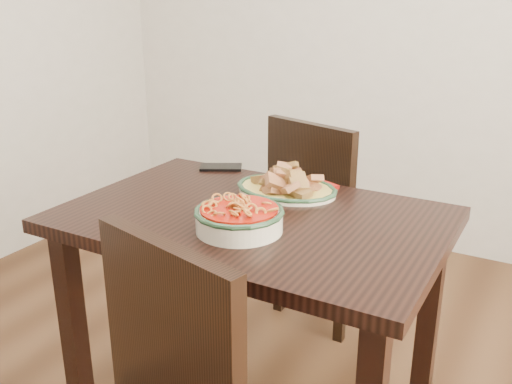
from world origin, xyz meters
The scene contains 7 objects.
wall_back centered at (0.00, 1.75, 1.30)m, with size 3.50×0.10×2.60m, color beige.
dining_table centered at (0.05, 0.06, 0.64)m, with size 1.10×0.73×0.75m.
chair_far centered at (-0.01, 0.78, 0.50)m, with size 0.52×0.52×0.89m.
fish_plate centered at (0.06, 0.28, 0.79)m, with size 0.33×0.26×0.11m.
noodle_bowl centered at (0.08, -0.07, 0.79)m, with size 0.25×0.25×0.08m.
smartphone centered at (-0.27, 0.40, 0.76)m, with size 0.15×0.08×0.01m, color black.
napkin centered at (0.12, 0.37, 0.76)m, with size 0.12×0.10×0.01m, color maroon.
Camera 1 is at (0.82, -1.29, 1.36)m, focal length 40.00 mm.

